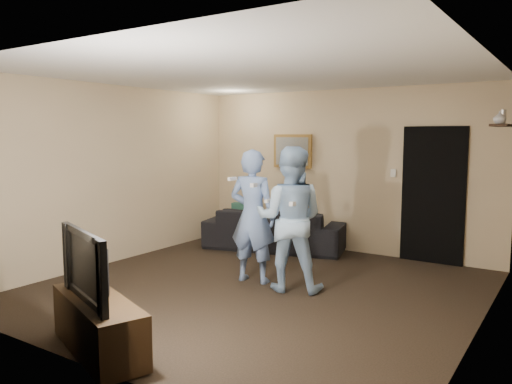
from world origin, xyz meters
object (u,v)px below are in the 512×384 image
Objects in this scene: wii_player_left at (253,216)px; wii_player_right at (290,219)px; tv_console at (99,325)px; television at (96,264)px; sofa at (275,229)px.

wii_player_right reaches higher than wii_player_left.
wii_player_left reaches higher than tv_console.
wii_player_left is at bearing 112.59° from television.
wii_player_left is at bearing 98.66° from sofa.
television is at bearing -88.40° from wii_player_left.
sofa is 1.75× the size of tv_console.
television is 2.50m from wii_player_left.
wii_player_left is 0.56m from wii_player_right.
television is (0.00, 0.00, 0.53)m from tv_console.
wii_player_left reaches higher than sofa.
tv_console is at bearing -88.40° from wii_player_left.
sofa reaches higher than tv_console.
wii_player_right is (0.49, 2.47, 0.62)m from tv_console.
wii_player_right reaches higher than tv_console.
wii_player_right is (0.49, 2.47, 0.09)m from television.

